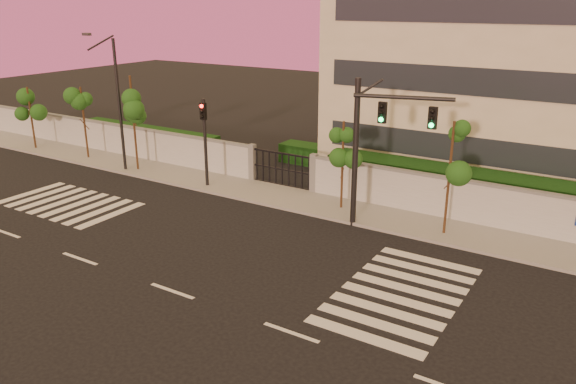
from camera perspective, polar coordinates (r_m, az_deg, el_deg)
name	(u,v)px	position (r m, az deg, el deg)	size (l,w,h in m)	color
ground	(172,291)	(20.77, -11.66, -9.84)	(120.00, 120.00, 0.00)	black
sidewalk	(316,204)	(28.49, 2.87, -1.20)	(60.00, 3.00, 0.15)	gray
perimeter_wall	(332,178)	(29.38, 4.51, 1.44)	(60.00, 0.36, 2.20)	#ACAEB3
hedge_row	(372,173)	(31.39, 8.55, 1.95)	(41.00, 4.25, 1.80)	black
institutional_building	(560,71)	(35.32, 25.91, 11.04)	(24.40, 12.40, 12.25)	beige
road_markings	(206,245)	(24.21, -8.32, -5.31)	(57.00, 7.62, 0.02)	silver
street_tree_a	(30,104)	(42.29, -24.76, 8.13)	(1.56, 1.25, 4.34)	#382314
street_tree_b	(83,107)	(38.27, -20.11, 8.15)	(1.54, 1.23, 4.71)	#382314
street_tree_c	(133,102)	(34.40, -15.52, 8.80)	(1.54, 1.23, 5.75)	#382314
street_tree_d	(344,146)	(26.97, 5.67, 4.72)	(1.41, 1.12, 4.47)	#382314
street_tree_e	(452,153)	(24.60, 16.32, 3.81)	(1.38, 1.09, 5.13)	#382314
traffic_signal_main	(374,137)	(24.58, 8.71, 5.52)	(4.21, 1.26, 6.73)	black
traffic_signal_secondary	(205,132)	(30.64, -8.48, 6.03)	(0.38, 0.36, 4.95)	black
streetlight_west	(116,99)	(34.47, -17.03, 9.03)	(0.49, 1.97, 8.20)	black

